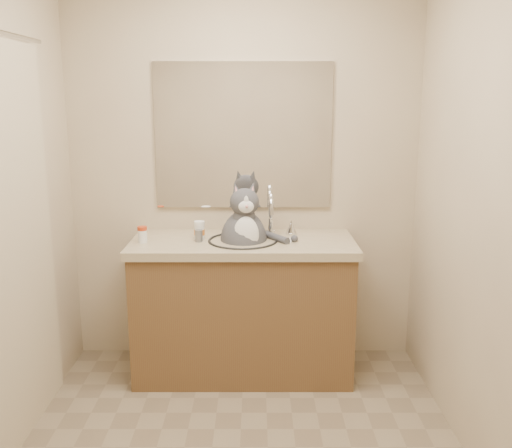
{
  "coord_description": "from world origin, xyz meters",
  "views": [
    {
      "loc": [
        0.08,
        -2.35,
        1.7
      ],
      "look_at": [
        0.08,
        0.65,
        1.02
      ],
      "focal_mm": 40.0,
      "sensor_mm": 36.0,
      "label": 1
    }
  ],
  "objects": [
    {
      "name": "shower_curtain",
      "position": [
        -1.05,
        0.1,
        1.03
      ],
      "size": [
        0.02,
        1.3,
        1.93
      ],
      "color": "#C3B393",
      "rests_on": "ground"
    },
    {
      "name": "cat",
      "position": [
        0.01,
        0.97,
        0.87
      ],
      "size": [
        0.44,
        0.35,
        0.56
      ],
      "rotation": [
        0.0,
        0.0,
        0.16
      ],
      "color": "#444449",
      "rests_on": "vanity"
    },
    {
      "name": "pill_bottle_orange",
      "position": [
        -0.26,
        0.99,
        0.9
      ],
      "size": [
        0.08,
        0.08,
        0.11
      ],
      "rotation": [
        0.0,
        0.0,
        -0.39
      ],
      "color": "white",
      "rests_on": "vanity"
    },
    {
      "name": "grey_canister",
      "position": [
        -0.26,
        0.93,
        0.89
      ],
      "size": [
        0.05,
        0.05,
        0.07
      ],
      "rotation": [
        0.0,
        0.0,
        -0.23
      ],
      "color": "slate",
      "rests_on": "vanity"
    },
    {
      "name": "room",
      "position": [
        0.0,
        0.0,
        1.2
      ],
      "size": [
        2.22,
        2.52,
        2.42
      ],
      "color": "gray",
      "rests_on": "ground"
    },
    {
      "name": "vanity",
      "position": [
        0.0,
        0.96,
        0.44
      ],
      "size": [
        1.34,
        0.59,
        1.12
      ],
      "color": "brown",
      "rests_on": "ground"
    },
    {
      "name": "mirror",
      "position": [
        0.0,
        1.24,
        1.45
      ],
      "size": [
        1.1,
        0.02,
        0.9
      ],
      "primitive_type": "cube",
      "color": "white",
      "rests_on": "room"
    },
    {
      "name": "pill_bottle_redcap",
      "position": [
        -0.59,
        0.91,
        0.9
      ],
      "size": [
        0.06,
        0.06,
        0.1
      ],
      "rotation": [
        0.0,
        0.0,
        0.14
      ],
      "color": "white",
      "rests_on": "vanity"
    }
  ]
}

